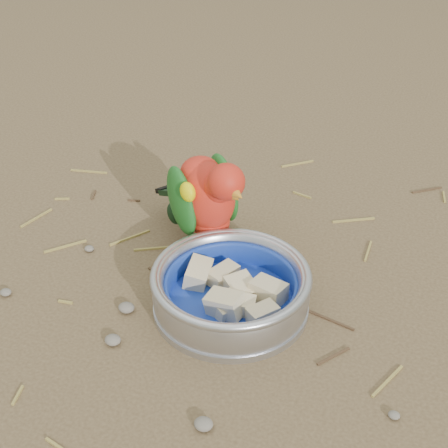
% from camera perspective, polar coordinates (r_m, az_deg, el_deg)
% --- Properties ---
extents(ground, '(60.00, 60.00, 0.00)m').
position_cam_1_polar(ground, '(0.95, 0.28, -6.35)').
color(ground, brown).
extents(food_bowl, '(0.21, 0.21, 0.02)m').
position_cam_1_polar(food_bowl, '(0.93, 0.57, -6.66)').
color(food_bowl, '#B2B2BA').
rests_on(food_bowl, ground).
extents(bowl_wall, '(0.21, 0.21, 0.04)m').
position_cam_1_polar(bowl_wall, '(0.91, 0.58, -5.22)').
color(bowl_wall, '#B2B2BA').
rests_on(bowl_wall, food_bowl).
extents(fruit_wedges, '(0.13, 0.13, 0.03)m').
position_cam_1_polar(fruit_wedges, '(0.91, 0.58, -5.56)').
color(fruit_wedges, beige).
rests_on(fruit_wedges, food_bowl).
extents(lory_parrot, '(0.22, 0.20, 0.16)m').
position_cam_1_polar(lory_parrot, '(0.99, -1.37, 1.64)').
color(lory_parrot, red).
rests_on(lory_parrot, ground).
extents(ground_debris, '(0.90, 0.80, 0.01)m').
position_cam_1_polar(ground_debris, '(0.97, 3.30, -5.23)').
color(ground_debris, olive).
rests_on(ground_debris, ground).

